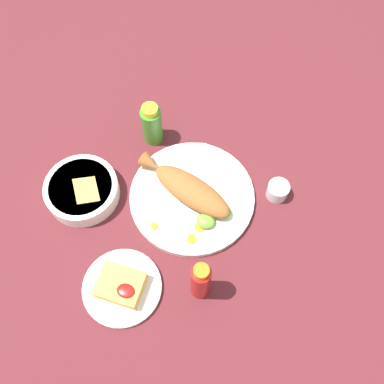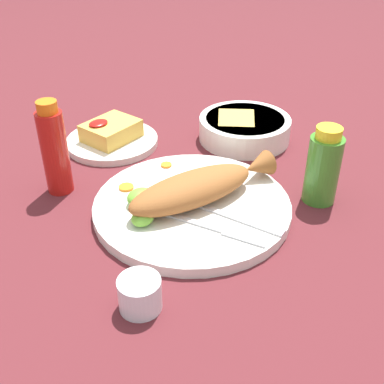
% 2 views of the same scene
% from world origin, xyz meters
% --- Properties ---
extents(ground_plane, '(4.00, 4.00, 0.00)m').
position_xyz_m(ground_plane, '(0.00, 0.00, 0.00)').
color(ground_plane, '#561E23').
extents(main_plate, '(0.33, 0.33, 0.02)m').
position_xyz_m(main_plate, '(0.00, 0.00, 0.01)').
color(main_plate, silver).
rests_on(main_plate, ground_plane).
extents(fried_fish, '(0.28, 0.15, 0.05)m').
position_xyz_m(fried_fish, '(-0.01, 0.00, 0.04)').
color(fried_fish, '#935628').
rests_on(fried_fish, main_plate).
extents(fork_near, '(0.03, 0.19, 0.00)m').
position_xyz_m(fork_near, '(-0.01, 0.08, 0.02)').
color(fork_near, silver).
rests_on(fork_near, main_plate).
extents(fork_far, '(0.05, 0.18, 0.00)m').
position_xyz_m(fork_far, '(0.04, 0.08, 0.02)').
color(fork_far, silver).
rests_on(fork_far, main_plate).
extents(carrot_slice_near, '(0.02, 0.02, 0.00)m').
position_xyz_m(carrot_slice_near, '(-0.06, -0.11, 0.02)').
color(carrot_slice_near, orange).
rests_on(carrot_slice_near, main_plate).
extents(carrot_slice_mid, '(0.03, 0.03, 0.00)m').
position_xyz_m(carrot_slice_mid, '(0.04, -0.12, 0.02)').
color(carrot_slice_mid, orange).
rests_on(carrot_slice_mid, main_plate).
extents(carrot_slice_far, '(0.03, 0.03, 0.00)m').
position_xyz_m(carrot_slice_far, '(0.05, -0.08, 0.02)').
color(carrot_slice_far, orange).
rests_on(carrot_slice_far, main_plate).
extents(lime_wedge_main, '(0.05, 0.04, 0.03)m').
position_xyz_m(lime_wedge_main, '(0.06, -0.06, 0.03)').
color(lime_wedge_main, '#6BB233').
rests_on(lime_wedge_main, main_plate).
extents(lime_wedge_side, '(0.04, 0.03, 0.02)m').
position_xyz_m(lime_wedge_side, '(0.09, -0.02, 0.03)').
color(lime_wedge_side, '#6BB233').
rests_on(lime_wedge_side, main_plate).
extents(hot_sauce_bottle_red, '(0.05, 0.05, 0.17)m').
position_xyz_m(hot_sauce_bottle_red, '(0.09, -0.23, 0.08)').
color(hot_sauce_bottle_red, '#B21914').
rests_on(hot_sauce_bottle_red, ground_plane).
extents(hot_sauce_bottle_green, '(0.06, 0.06, 0.14)m').
position_xyz_m(hot_sauce_bottle_green, '(-0.16, 0.15, 0.06)').
color(hot_sauce_bottle_green, '#3D8428').
rests_on(hot_sauce_bottle_green, ground_plane).
extents(salt_cup, '(0.06, 0.06, 0.05)m').
position_xyz_m(salt_cup, '(0.21, 0.08, 0.02)').
color(salt_cup, silver).
rests_on(salt_cup, ground_plane).
extents(side_plate_fries, '(0.19, 0.19, 0.01)m').
position_xyz_m(side_plate_fries, '(-0.09, -0.28, 0.01)').
color(side_plate_fries, silver).
rests_on(side_plate_fries, ground_plane).
extents(fries_pile, '(0.10, 0.09, 0.04)m').
position_xyz_m(fries_pile, '(-0.09, -0.28, 0.03)').
color(fries_pile, gold).
rests_on(fries_pile, side_plate_fries).
extents(guacamole_bowl, '(0.19, 0.19, 0.06)m').
position_xyz_m(guacamole_bowl, '(-0.28, -0.08, 0.03)').
color(guacamole_bowl, white).
rests_on(guacamole_bowl, ground_plane).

